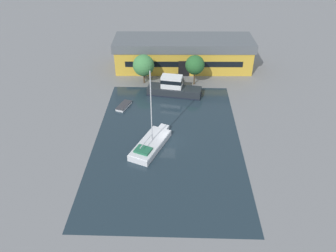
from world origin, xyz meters
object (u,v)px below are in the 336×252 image
parked_car (172,79)px  small_dinghy (124,106)px  quay_tree_near_building (144,65)px  warehouse_building (183,53)px  motor_cruiser (173,88)px  sailboat_moored (151,144)px  quay_tree_by_water (195,65)px

parked_car → small_dinghy: (-8.74, -10.12, -0.58)m
quay_tree_near_building → parked_car: quay_tree_near_building is taller
warehouse_building → motor_cruiser: bearing=-100.2°
warehouse_building → parked_car: warehouse_building is taller
quay_tree_near_building → warehouse_building: bearing=44.6°
quay_tree_near_building → sailboat_moored: sailboat_moored is taller
quay_tree_near_building → small_dinghy: 11.05m
quay_tree_by_water → sailboat_moored: bearing=-109.1°
quay_tree_by_water → parked_car: quay_tree_by_water is taller
sailboat_moored → motor_cruiser: size_ratio=1.16×
parked_car → small_dinghy: bearing=133.4°
warehouse_building → quay_tree_by_water: 8.73m
sailboat_moored → warehouse_building: bearing=102.8°
quay_tree_near_building → motor_cruiser: quay_tree_near_building is taller
parked_car → motor_cruiser: 4.98m
sailboat_moored → parked_car: bearing=105.2°
motor_cruiser → small_dinghy: bearing=129.1°
quay_tree_near_building → small_dinghy: bearing=-106.1°
small_dinghy → parked_car: bearing=-111.4°
quay_tree_near_building → quay_tree_by_water: size_ratio=0.98×
quay_tree_by_water → warehouse_building: bearing=104.9°
sailboat_moored → small_dinghy: bearing=139.2°
quay_tree_near_building → small_dinghy: quay_tree_near_building is taller
warehouse_building → small_dinghy: size_ratio=7.47×
warehouse_building → small_dinghy: 21.45m
small_dinghy → quay_tree_by_water: bearing=-124.5°
quay_tree_near_building → quay_tree_by_water: 10.44m
quay_tree_by_water → small_dinghy: (-13.32, -9.70, -4.03)m
warehouse_building → quay_tree_near_building: 11.53m
quay_tree_by_water → motor_cruiser: size_ratio=0.57×
warehouse_building → motor_cruiser: 13.22m
quay_tree_near_building → motor_cruiser: (6.20, -4.82, -2.56)m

